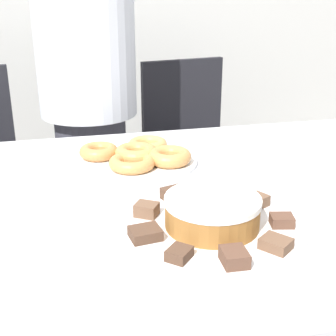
{
  "coord_description": "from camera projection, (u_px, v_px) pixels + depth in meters",
  "views": [
    {
      "loc": [
        -0.25,
        -0.99,
        1.21
      ],
      "look_at": [
        -0.01,
        0.02,
        0.81
      ],
      "focal_mm": 50.0,
      "sensor_mm": 36.0,
      "label": 1
    }
  ],
  "objects": [
    {
      "name": "frosted_cake",
      "position": [
        212.0,
        212.0,
        0.94
      ],
      "size": [
        0.19,
        0.19,
        0.06
      ],
      "color": "#9E662D",
      "rests_on": "plate_cake"
    },
    {
      "name": "plate_cake",
      "position": [
        212.0,
        228.0,
        0.95
      ],
      "size": [
        0.38,
        0.38,
        0.01
      ],
      "color": "white",
      "rests_on": "table"
    },
    {
      "name": "donut_0",
      "position": [
        136.0,
        153.0,
        1.31
      ],
      "size": [
        0.12,
        0.12,
        0.04
      ],
      "color": "#D18E4C",
      "rests_on": "plate_donuts"
    },
    {
      "name": "donut_2",
      "position": [
        169.0,
        157.0,
        1.28
      ],
      "size": [
        0.12,
        0.12,
        0.04
      ],
      "color": "#D18E4C",
      "rests_on": "plate_donuts"
    },
    {
      "name": "donut_4",
      "position": [
        99.0,
        151.0,
        1.33
      ],
      "size": [
        0.11,
        0.11,
        0.03
      ],
      "color": "#C68447",
      "rests_on": "plate_donuts"
    },
    {
      "name": "napkin",
      "position": [
        314.0,
        167.0,
        1.28
      ],
      "size": [
        0.16,
        0.13,
        0.01
      ],
      "color": "white",
      "rests_on": "table"
    },
    {
      "name": "lamington_7",
      "position": [
        216.0,
        192.0,
        1.08
      ],
      "size": [
        0.06,
        0.06,
        0.03
      ],
      "rotation": [
        0.0,
        0.0,
        7.46
      ],
      "color": "#513828",
      "rests_on": "plate_cake"
    },
    {
      "name": "lamington_6",
      "position": [
        257.0,
        201.0,
        1.03
      ],
      "size": [
        0.06,
        0.06,
        0.02
      ],
      "rotation": [
        0.0,
        0.0,
        6.76
      ],
      "color": "brown",
      "rests_on": "plate_cake"
    },
    {
      "name": "table",
      "position": [
        173.0,
        222.0,
        1.15
      ],
      "size": [
        1.62,
        1.04,
        0.75
      ],
      "color": "silver",
      "rests_on": "ground_plane"
    },
    {
      "name": "lamington_2",
      "position": [
        179.0,
        254.0,
        0.83
      ],
      "size": [
        0.06,
        0.06,
        0.02
      ],
      "rotation": [
        0.0,
        0.0,
        3.97
      ],
      "color": "#513828",
      "rests_on": "plate_cake"
    },
    {
      "name": "lamington_0",
      "position": [
        147.0,
        210.0,
        0.99
      ],
      "size": [
        0.06,
        0.06,
        0.03
      ],
      "rotation": [
        0.0,
        0.0,
        2.57
      ],
      "color": "brown",
      "rests_on": "plate_cake"
    },
    {
      "name": "lamington_8",
      "position": [
        175.0,
        195.0,
        1.06
      ],
      "size": [
        0.06,
        0.07,
        0.03
      ],
      "rotation": [
        0.0,
        0.0,
        8.16
      ],
      "color": "#513828",
      "rests_on": "plate_cake"
    },
    {
      "name": "office_chair_right",
      "position": [
        196.0,
        169.0,
        2.13
      ],
      "size": [
        0.52,
        0.52,
        0.91
      ],
      "rotation": [
        0.0,
        0.0,
        0.19
      ],
      "color": "black",
      "rests_on": "ground_plane"
    },
    {
      "name": "lamington_5",
      "position": [
        282.0,
        220.0,
        0.95
      ],
      "size": [
        0.05,
        0.05,
        0.02
      ],
      "rotation": [
        0.0,
        0.0,
        6.06
      ],
      "color": "brown",
      "rests_on": "plate_cake"
    },
    {
      "name": "lamington_3",
      "position": [
        234.0,
        257.0,
        0.81
      ],
      "size": [
        0.05,
        0.05,
        0.03
      ],
      "rotation": [
        0.0,
        0.0,
        4.67
      ],
      "color": "brown",
      "rests_on": "plate_cake"
    },
    {
      "name": "donut_1",
      "position": [
        132.0,
        163.0,
        1.25
      ],
      "size": [
        0.12,
        0.12,
        0.03
      ],
      "color": "#D18E4C",
      "rests_on": "plate_donuts"
    },
    {
      "name": "lamington_1",
      "position": [
        145.0,
        233.0,
        0.9
      ],
      "size": [
        0.06,
        0.06,
        0.02
      ],
      "rotation": [
        0.0,
        0.0,
        3.27
      ],
      "color": "#513828",
      "rests_on": "plate_cake"
    },
    {
      "name": "donut_3",
      "position": [
        147.0,
        144.0,
        1.39
      ],
      "size": [
        0.12,
        0.12,
        0.03
      ],
      "color": "tan",
      "rests_on": "plate_donuts"
    },
    {
      "name": "plate_donuts",
      "position": [
        136.0,
        161.0,
        1.32
      ],
      "size": [
        0.34,
        0.34,
        0.01
      ],
      "color": "white",
      "rests_on": "table"
    },
    {
      "name": "lamington_4",
      "position": [
        276.0,
        244.0,
        0.86
      ],
      "size": [
        0.07,
        0.07,
        0.02
      ],
      "rotation": [
        0.0,
        0.0,
        5.37
      ],
      "color": "brown",
      "rests_on": "plate_cake"
    },
    {
      "name": "person_standing",
      "position": [
        89.0,
        102.0,
        1.81
      ],
      "size": [
        0.37,
        0.37,
        1.53
      ],
      "color": "#383842",
      "rests_on": "ground_plane"
    }
  ]
}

